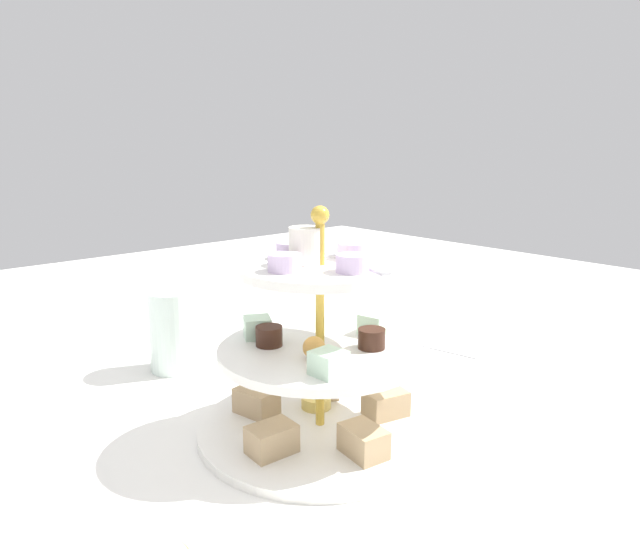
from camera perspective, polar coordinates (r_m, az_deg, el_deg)
The scene contains 4 objects.
ground_plane at distance 0.69m, azimuth -0.00°, elevation -15.23°, with size 2.40×2.40×0.00m, color white.
tiered_serving_stand at distance 0.65m, azimuth -0.04°, elevation -9.14°, with size 0.28×0.28×0.26m.
water_glass_tall_right at distance 0.86m, azimuth -14.31°, elevation -5.39°, with size 0.07×0.07×0.12m, color silver.
butter_knife_left at distance 0.96m, azimuth 10.62°, elevation -6.90°, with size 0.17×0.01×0.00m, color silver.
Camera 1 is at (-0.45, 0.41, 0.32)m, focal length 32.47 mm.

